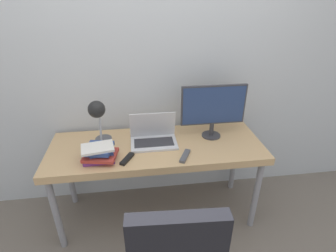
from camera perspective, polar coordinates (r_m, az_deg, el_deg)
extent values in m
plane|color=#70665B|center=(2.36, -1.33, -23.59)|extent=(12.00, 12.00, 0.00)
cube|color=silver|center=(2.23, -3.75, 13.51)|extent=(8.00, 0.05, 2.60)
cube|color=tan|center=(2.12, -2.49, -4.80)|extent=(1.70, 0.62, 0.06)
cylinder|color=gray|center=(2.24, -23.13, -17.33)|extent=(0.05, 0.05, 0.68)
cylinder|color=gray|center=(2.34, 18.57, -14.07)|extent=(0.05, 0.05, 0.68)
cylinder|color=gray|center=(2.61, -20.65, -9.65)|extent=(0.05, 0.05, 0.68)
cylinder|color=gray|center=(2.70, 14.21, -7.23)|extent=(0.05, 0.05, 0.68)
cube|color=silver|center=(2.11, -3.09, -3.78)|extent=(0.37, 0.23, 0.02)
cube|color=#2D2D33|center=(2.10, -3.09, -3.55)|extent=(0.31, 0.14, 0.00)
cube|color=silver|center=(2.13, -3.38, 0.28)|extent=(0.37, 0.05, 0.23)
cube|color=silver|center=(2.13, -3.38, 0.25)|extent=(0.33, 0.04, 0.20)
cylinder|color=#333338|center=(2.25, 9.34, -2.01)|extent=(0.16, 0.16, 0.01)
cylinder|color=#333338|center=(2.22, 9.47, -0.55)|extent=(0.04, 0.04, 0.12)
cube|color=#333338|center=(2.13, 9.87, 4.54)|extent=(0.53, 0.02, 0.33)
cube|color=navy|center=(2.12, 9.97, 4.41)|extent=(0.50, 0.00, 0.31)
cylinder|color=#4C4C51|center=(2.23, -13.83, -2.76)|extent=(0.13, 0.13, 0.02)
cylinder|color=#99999E|center=(2.08, -14.52, 0.27)|extent=(0.02, 0.17, 0.33)
sphere|color=black|center=(1.95, -15.29, 3.53)|extent=(0.12, 0.12, 0.12)
cube|color=#753384|center=(1.98, -14.68, -6.75)|extent=(0.22, 0.15, 0.03)
cube|color=#B2382D|center=(1.96, -14.48, -6.17)|extent=(0.26, 0.23, 0.02)
cube|color=#334C8C|center=(1.97, -14.29, -5.33)|extent=(0.18, 0.15, 0.02)
cube|color=#334C8C|center=(1.96, -14.76, -4.78)|extent=(0.21, 0.21, 0.03)
cube|color=silver|center=(1.92, -15.10, -4.58)|extent=(0.25, 0.19, 0.02)
cube|color=#4C4C51|center=(1.96, 3.72, -6.52)|extent=(0.11, 0.17, 0.02)
cube|color=black|center=(1.94, -8.88, -7.07)|extent=(0.11, 0.15, 0.02)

